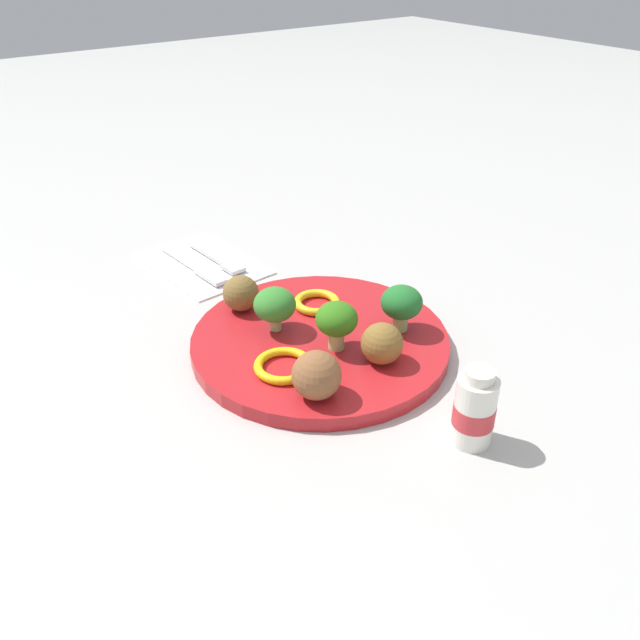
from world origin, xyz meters
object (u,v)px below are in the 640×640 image
(napkin, at_px, (203,263))
(knife, at_px, (194,266))
(pepper_ring_mid_left, at_px, (317,302))
(yogurt_bottle, at_px, (474,410))
(broccoli_floret_mid_right, at_px, (275,305))
(broccoli_floret_front_right, at_px, (334,322))
(meatball_center, at_px, (317,375))
(plate, at_px, (320,342))
(pepper_ring_near_rim, at_px, (284,366))
(fork, at_px, (218,258))
(broccoli_floret_near_rim, at_px, (402,304))
(meatball_front_right, at_px, (382,344))
(meatball_back_right, at_px, (241,293))

(napkin, height_order, knife, knife)
(pepper_ring_mid_left, bearing_deg, yogurt_bottle, -3.04)
(broccoli_floret_mid_right, relative_size, broccoli_floret_front_right, 0.93)
(pepper_ring_mid_left, bearing_deg, meatball_center, -35.97)
(napkin, bearing_deg, yogurt_bottle, 3.72)
(plate, bearing_deg, pepper_ring_near_rim, -66.43)
(fork, height_order, yogurt_bottle, yogurt_bottle)
(broccoli_floret_mid_right, xyz_separation_m, pepper_ring_mid_left, (-0.01, 0.07, -0.03))
(broccoli_floret_near_rim, distance_m, meatball_front_right, 0.07)
(yogurt_bottle, bearing_deg, meatball_back_right, -168.61)
(meatball_center, bearing_deg, fork, 167.37)
(broccoli_floret_mid_right, xyz_separation_m, meatball_center, (0.12, -0.03, -0.01))
(broccoli_floret_mid_right, bearing_deg, meatball_back_right, -172.81)
(napkin, bearing_deg, broccoli_floret_near_rim, 16.31)
(broccoli_floret_near_rim, relative_size, knife, 0.36)
(broccoli_floret_mid_right, height_order, yogurt_bottle, yogurt_bottle)
(yogurt_bottle, bearing_deg, broccoli_floret_mid_right, -167.58)
(meatball_center, relative_size, pepper_ring_mid_left, 0.87)
(plate, distance_m, yogurt_bottle, 0.20)
(plate, relative_size, pepper_ring_mid_left, 5.15)
(meatball_center, relative_size, meatball_front_right, 1.10)
(pepper_ring_mid_left, height_order, fork, pepper_ring_mid_left)
(broccoli_floret_mid_right, xyz_separation_m, napkin, (-0.22, 0.02, -0.04))
(broccoli_floret_mid_right, bearing_deg, fork, 168.79)
(meatball_center, relative_size, knife, 0.33)
(meatball_front_right, relative_size, fork, 0.36)
(broccoli_floret_near_rim, distance_m, napkin, 0.31)
(plate, height_order, meatball_back_right, meatball_back_right)
(broccoli_floret_mid_right, distance_m, broccoli_floret_front_right, 0.07)
(pepper_ring_mid_left, xyz_separation_m, yogurt_bottle, (0.26, -0.01, 0.01))
(broccoli_floret_near_rim, xyz_separation_m, napkin, (-0.30, -0.09, -0.05))
(meatball_center, height_order, meatball_back_right, meatball_center)
(plate, height_order, broccoli_floret_front_right, broccoli_floret_front_right)
(meatball_front_right, height_order, napkin, meatball_front_right)
(meatball_front_right, height_order, meatball_back_right, meatball_front_right)
(meatball_back_right, xyz_separation_m, yogurt_bottle, (0.30, 0.06, -0.00))
(broccoli_floret_mid_right, relative_size, meatball_center, 1.05)
(meatball_front_right, xyz_separation_m, knife, (-0.32, -0.05, -0.03))
(broccoli_floret_mid_right, xyz_separation_m, broccoli_floret_front_right, (0.07, 0.03, 0.00))
(meatball_center, distance_m, pepper_ring_near_rim, 0.06)
(broccoli_floret_front_right, xyz_separation_m, meatball_front_right, (0.05, 0.03, -0.01))
(broccoli_floret_mid_right, relative_size, napkin, 0.29)
(broccoli_floret_mid_right, bearing_deg, broccoli_floret_near_rim, 53.78)
(plate, relative_size, broccoli_floret_mid_right, 5.62)
(pepper_ring_near_rim, relative_size, yogurt_bottle, 0.78)
(pepper_ring_near_rim, xyz_separation_m, yogurt_bottle, (0.17, 0.09, 0.01))
(meatball_front_right, bearing_deg, broccoli_floret_front_right, -151.12)
(plate, relative_size, napkin, 1.65)
(broccoli_floret_front_right, xyz_separation_m, napkin, (-0.29, -0.00, -0.05))
(meatball_front_right, bearing_deg, meatball_center, -85.21)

